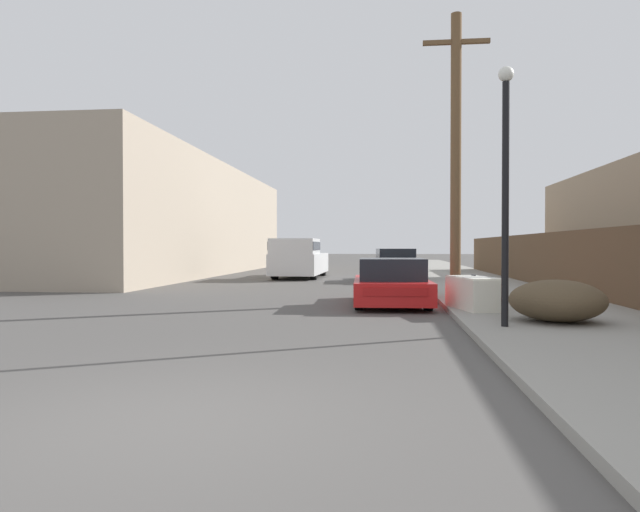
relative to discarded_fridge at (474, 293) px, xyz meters
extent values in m
plane|color=#4F4C49|center=(-3.76, -8.24, -0.47)|extent=(220.00, 220.00, 0.00)
cube|color=gray|center=(1.54, 15.26, -0.41)|extent=(4.20, 63.00, 0.12)
cube|color=silver|center=(0.00, 0.00, -0.01)|extent=(1.09, 1.79, 0.67)
cube|color=white|center=(0.00, 0.00, 0.34)|extent=(1.05, 1.72, 0.03)
cube|color=#333335|center=(0.07, 0.55, 0.36)|extent=(0.08, 0.20, 0.02)
cube|color=gray|center=(-0.06, 0.26, 0.35)|extent=(0.73, 0.24, 0.01)
cube|color=gray|center=(0.06, -0.24, 0.35)|extent=(0.73, 0.24, 0.01)
cube|color=red|center=(-1.80, 1.81, -0.07)|extent=(1.98, 4.12, 0.53)
cube|color=black|center=(-1.78, 1.45, 0.46)|extent=(1.65, 2.00, 0.53)
cube|color=#B21414|center=(-1.72, -0.23, 0.02)|extent=(1.43, 0.08, 0.18)
cylinder|color=black|center=(-2.64, 3.04, -0.17)|extent=(0.22, 0.61, 0.61)
cylinder|color=black|center=(-1.04, 3.10, -0.17)|extent=(0.22, 0.61, 0.61)
cylinder|color=black|center=(-2.55, 0.52, -0.17)|extent=(0.22, 0.61, 0.61)
cylinder|color=black|center=(-0.95, 0.58, -0.17)|extent=(0.22, 0.61, 0.61)
cube|color=black|center=(-1.52, 12.04, 0.03)|extent=(2.06, 4.62, 0.70)
cube|color=black|center=(-1.50, 11.86, 0.65)|extent=(1.67, 2.63, 0.55)
cube|color=#B21414|center=(-1.35, 9.78, 0.15)|extent=(1.35, 0.13, 0.25)
cylinder|color=black|center=(-2.36, 13.38, -0.15)|extent=(0.25, 0.65, 0.64)
cylinder|color=black|center=(-0.88, 13.49, -0.15)|extent=(0.25, 0.65, 0.64)
cylinder|color=black|center=(-2.15, 10.59, -0.15)|extent=(0.25, 0.65, 0.64)
cylinder|color=black|center=(-0.67, 10.70, -0.15)|extent=(0.25, 0.65, 0.64)
cube|color=silver|center=(-5.96, 14.23, 0.21)|extent=(2.13, 5.81, 0.95)
cube|color=silver|center=(-5.97, 12.64, 1.02)|extent=(1.98, 2.62, 0.69)
cube|color=black|center=(-5.97, 12.64, 1.04)|extent=(2.02, 2.57, 0.38)
cylinder|color=black|center=(-5.09, 12.43, -0.07)|extent=(0.27, 0.81, 0.81)
cylinder|color=black|center=(-6.86, 12.44, -0.07)|extent=(0.27, 0.81, 0.81)
cylinder|color=black|center=(-5.07, 16.02, -0.07)|extent=(0.27, 0.81, 0.81)
cylinder|color=black|center=(-6.83, 16.03, -0.07)|extent=(0.27, 0.81, 0.81)
cylinder|color=brown|center=(-0.02, 3.16, 3.51)|extent=(0.29, 0.29, 7.72)
cube|color=brown|center=(-0.02, 3.16, 6.60)|extent=(1.80, 0.12, 0.12)
cylinder|color=black|center=(0.09, -2.78, 1.73)|extent=(0.12, 0.12, 4.17)
sphere|color=white|center=(0.09, -2.78, 3.95)|extent=(0.26, 0.26, 0.26)
ellipsoid|color=brown|center=(1.17, -2.02, 0.03)|extent=(1.69, 1.73, 0.76)
cube|color=brown|center=(3.49, 7.39, 0.57)|extent=(0.08, 30.49, 1.84)
cube|color=tan|center=(-13.75, 17.68, 2.47)|extent=(7.00, 26.20, 5.87)
cylinder|color=#282D42|center=(1.83, 19.23, 0.09)|extent=(0.28, 0.28, 0.87)
cylinder|color=#337F4C|center=(1.83, 19.23, 0.86)|extent=(0.34, 0.34, 0.69)
sphere|color=#DBB293|center=(1.83, 19.23, 1.34)|extent=(0.26, 0.26, 0.26)
camera|label=1|loc=(-1.97, -12.79, 1.02)|focal=32.00mm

